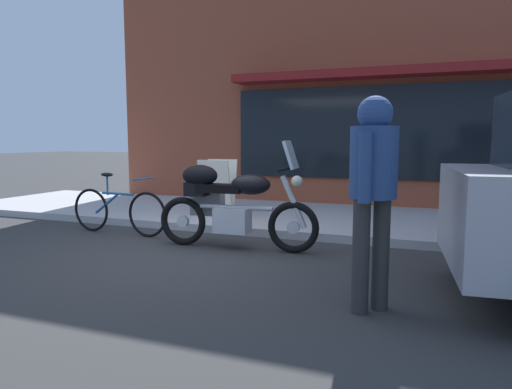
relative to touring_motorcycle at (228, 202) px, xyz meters
The scene contains 5 objects.
ground_plane 0.86m from the touring_motorcycle, 130.46° to the right, with size 80.00×80.00×0.00m, color #333333.
touring_motorcycle is the anchor object (origin of this frame).
parked_bicycle 1.94m from the touring_motorcycle, behind, with size 1.74×0.48×0.92m.
pedestrian_walking 2.67m from the touring_motorcycle, 38.71° to the right, with size 0.43×0.55×1.76m.
sandwich_board_sign 1.77m from the touring_motorcycle, 120.01° to the left, with size 0.55×0.42×0.96m.
Camera 1 is at (2.90, -4.96, 1.41)m, focal length 32.41 mm.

